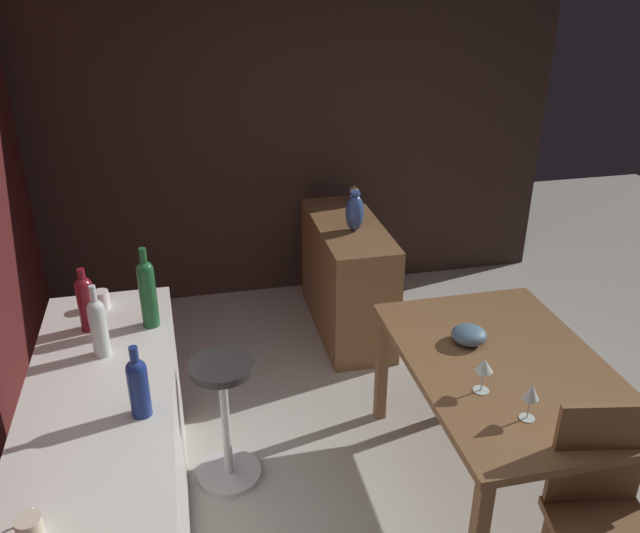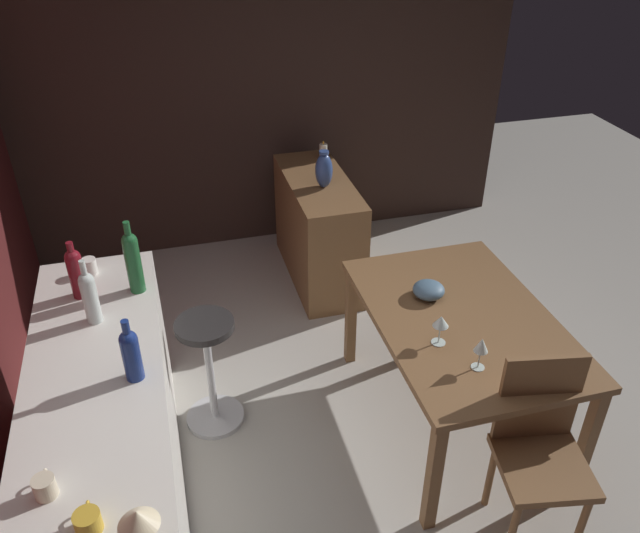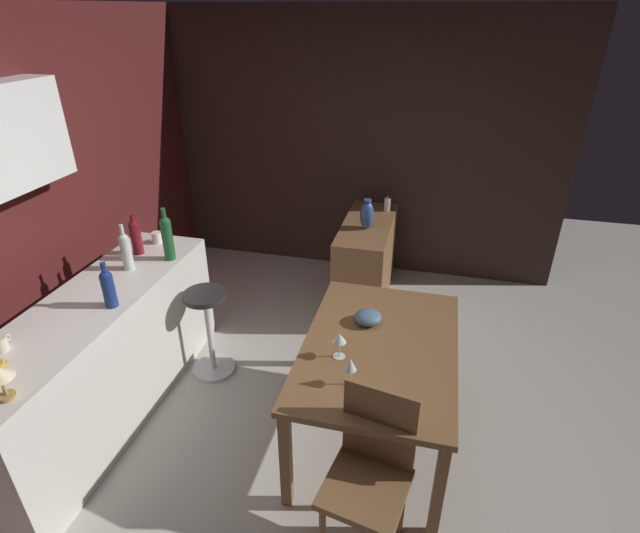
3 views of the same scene
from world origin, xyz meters
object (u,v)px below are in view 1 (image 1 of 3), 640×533
dining_table (506,378)px  wine_glass_right (484,367)px  wine_glass_left (531,393)px  pillar_candle_tall (354,196)px  wine_bottle_ruby (86,301)px  cup_cream (30,528)px  sideboard_cabinet (347,277)px  chair_near_window (601,511)px  bar_stool (225,418)px  cup_white (102,299)px  wine_bottle_green (147,291)px  wine_bottle_clear (98,325)px  fruit_bowl (469,335)px  wine_bottle_cobalt (138,384)px  vase_ceramic_blue (355,212)px

dining_table → wine_glass_right: bearing=127.4°
wine_glass_left → pillar_candle_tall: (2.41, 0.10, 0.01)m
wine_glass_right → wine_bottle_ruby: wine_bottle_ruby is taller
wine_glass_left → cup_cream: size_ratio=1.52×
sideboard_cabinet → wine_glass_left: wine_glass_left is taller
sideboard_cabinet → wine_glass_left: 2.12m
chair_near_window → cup_cream: bearing=90.8°
bar_stool → cup_white: bearing=57.6°
dining_table → pillar_candle_tall: bearing=5.9°
wine_bottle_green → pillar_candle_tall: 2.13m
cup_cream → cup_white: bearing=-4.3°
sideboard_cabinet → cup_white: size_ratio=9.85×
wine_bottle_clear → cup_white: wine_bottle_clear is taller
fruit_bowl → wine_bottle_ruby: bearing=81.6°
sideboard_cabinet → wine_glass_right: wine_glass_right is taller
cup_white → wine_bottle_green: bearing=-133.6°
bar_stool → wine_bottle_cobalt: 0.92m
fruit_bowl → cup_white: (0.47, 1.77, 0.16)m
sideboard_cabinet → wine_bottle_ruby: (-1.18, 1.57, 0.64)m
cup_white → sideboard_cabinet: bearing=-57.4°
fruit_bowl → dining_table: bearing=-153.2°
cup_white → pillar_candle_tall: cup_white is taller
wine_glass_left → vase_ceramic_blue: vase_ceramic_blue is taller
wine_bottle_cobalt → vase_ceramic_blue: (1.76, -1.33, -0.09)m
wine_bottle_green → cup_cream: 1.27m
wine_bottle_ruby → fruit_bowl: bearing=-98.4°
sideboard_cabinet → chair_near_window: size_ratio=1.16×
sideboard_cabinet → wine_bottle_clear: (-1.42, 1.50, 0.64)m
bar_stool → wine_glass_left: (-0.73, -1.22, 0.49)m
fruit_bowl → vase_ceramic_blue: 1.36m
chair_near_window → wine_glass_right: 0.72m
fruit_bowl → wine_bottle_clear: size_ratio=0.51×
cup_cream → bar_stool: bearing=-30.9°
cup_white → vase_ceramic_blue: (0.86, -1.54, 0.00)m
sideboard_cabinet → cup_white: cup_white is taller
chair_near_window → bar_stool: bearing=52.7°
chair_near_window → wine_glass_right: (0.55, 0.28, 0.35)m
wine_glass_right → wine_bottle_green: bearing=66.2°
wine_glass_right → fruit_bowl: 0.41m
vase_ceramic_blue → wine_bottle_green: bearing=130.0°
wine_bottle_green → bar_stool: bearing=-111.1°
wine_bottle_green → vase_ceramic_blue: size_ratio=1.48×
bar_stool → wine_bottle_clear: (-0.09, 0.51, 0.67)m
wine_glass_right → wine_bottle_cobalt: wine_bottle_cobalt is taller
wine_bottle_ruby → wine_bottle_green: (-0.03, -0.28, 0.04)m
pillar_candle_tall → cup_cream: bearing=147.4°
cup_cream → cup_white: (1.44, -0.11, 0.00)m
wine_bottle_clear → pillar_candle_tall: bearing=-42.7°
cup_white → vase_ceramic_blue: vase_ceramic_blue is taller
wine_glass_right → bar_stool: bearing=65.4°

